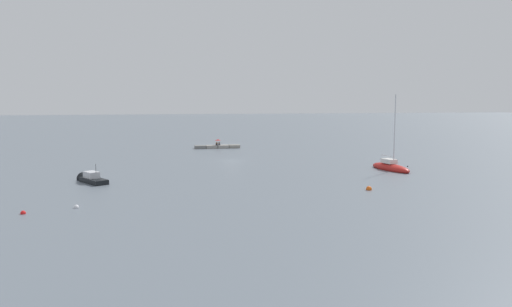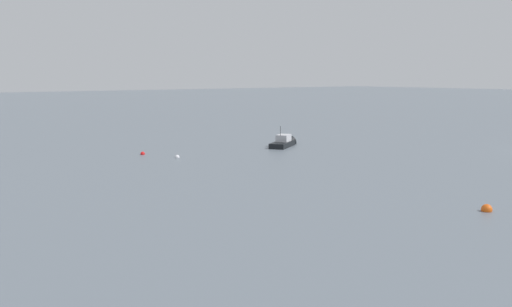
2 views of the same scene
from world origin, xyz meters
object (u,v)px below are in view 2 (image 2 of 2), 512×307
Objects in this scene: mooring_buoy_mid at (143,154)px; mooring_buoy_far at (177,157)px; motorboat_black_near at (284,143)px; mooring_buoy_near at (487,209)px.

mooring_buoy_far is (-4.23, -1.52, 0.00)m from mooring_buoy_mid.
mooring_buoy_near is at bearing -52.45° from motorboat_black_near.
mooring_buoy_mid is 4.50m from mooring_buoy_far.
motorboat_black_near is at bearing -87.16° from mooring_buoy_far.
motorboat_black_near is 12.01× the size of mooring_buoy_mid.
mooring_buoy_near is 30.78m from mooring_buoy_far.
motorboat_black_near is 16.31m from mooring_buoy_mid.
motorboat_black_near is 8.39× the size of mooring_buoy_near.
mooring_buoy_far reaches higher than mooring_buoy_mid.
mooring_buoy_near reaches higher than mooring_buoy_far.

